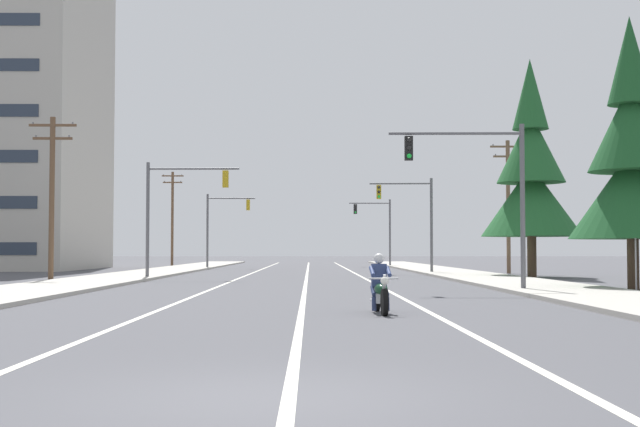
{
  "coord_description": "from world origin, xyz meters",
  "views": [
    {
      "loc": [
        0.5,
        -8.88,
        1.54
      ],
      "look_at": [
        0.88,
        24.99,
        3.0
      ],
      "focal_mm": 47.62,
      "sensor_mm": 36.0,
      "label": 1
    }
  ],
  "objects_px": {
    "traffic_signal_far_right": "(378,223)",
    "conifer_tree_right_verge_near": "(632,164)",
    "motorcycle_with_rider": "(380,289)",
    "conifer_tree_right_verge_far": "(531,177)",
    "utility_pole_left_near": "(52,192)",
    "traffic_signal_near_right": "(484,180)",
    "utility_pole_left_far": "(172,215)",
    "utility_pole_right_far": "(508,201)",
    "traffic_signal_near_left": "(174,202)",
    "traffic_signal_mid_left": "(221,220)",
    "traffic_signal_mid_right": "(414,211)",
    "street_sign": "(636,251)"
  },
  "relations": [
    {
      "from": "traffic_signal_far_right",
      "to": "conifer_tree_right_verge_near",
      "type": "bearing_deg",
      "value": -82.44
    },
    {
      "from": "motorcycle_with_rider",
      "to": "conifer_tree_right_verge_far",
      "type": "bearing_deg",
      "value": 68.22
    },
    {
      "from": "utility_pole_left_near",
      "to": "traffic_signal_near_right",
      "type": "bearing_deg",
      "value": -28.52
    },
    {
      "from": "conifer_tree_right_verge_far",
      "to": "utility_pole_left_far",
      "type": "bearing_deg",
      "value": 125.75
    },
    {
      "from": "utility_pole_left_near",
      "to": "utility_pole_right_far",
      "type": "height_order",
      "value": "utility_pole_right_far"
    },
    {
      "from": "traffic_signal_near_left",
      "to": "conifer_tree_right_verge_far",
      "type": "relative_size",
      "value": 0.5
    },
    {
      "from": "traffic_signal_near_right",
      "to": "traffic_signal_mid_left",
      "type": "xyz_separation_m",
      "value": [
        -13.84,
        39.5,
        -0.06
      ]
    },
    {
      "from": "utility_pole_right_far",
      "to": "utility_pole_left_near",
      "type": "bearing_deg",
      "value": -151.62
    },
    {
      "from": "traffic_signal_near_left",
      "to": "traffic_signal_mid_right",
      "type": "xyz_separation_m",
      "value": [
        13.93,
        9.81,
        -0.06
      ]
    },
    {
      "from": "motorcycle_with_rider",
      "to": "traffic_signal_far_right",
      "type": "relative_size",
      "value": 0.35
    },
    {
      "from": "traffic_signal_far_right",
      "to": "conifer_tree_right_verge_near",
      "type": "height_order",
      "value": "conifer_tree_right_verge_near"
    },
    {
      "from": "traffic_signal_mid_right",
      "to": "street_sign",
      "type": "bearing_deg",
      "value": -78.38
    },
    {
      "from": "utility_pole_right_far",
      "to": "conifer_tree_right_verge_far",
      "type": "xyz_separation_m",
      "value": [
        -0.49,
        -7.67,
        0.97
      ]
    },
    {
      "from": "motorcycle_with_rider",
      "to": "utility_pole_right_far",
      "type": "relative_size",
      "value": 0.25
    },
    {
      "from": "traffic_signal_near_left",
      "to": "traffic_signal_mid_left",
      "type": "relative_size",
      "value": 1.0
    },
    {
      "from": "traffic_signal_near_left",
      "to": "utility_pole_right_far",
      "type": "xyz_separation_m",
      "value": [
        20.19,
        10.31,
        0.62
      ]
    },
    {
      "from": "traffic_signal_far_right",
      "to": "utility_pole_right_far",
      "type": "height_order",
      "value": "utility_pole_right_far"
    },
    {
      "from": "traffic_signal_near_left",
      "to": "conifer_tree_right_verge_near",
      "type": "bearing_deg",
      "value": -33.02
    },
    {
      "from": "traffic_signal_near_right",
      "to": "conifer_tree_right_verge_near",
      "type": "bearing_deg",
      "value": 10.94
    },
    {
      "from": "traffic_signal_mid_right",
      "to": "motorcycle_with_rider",
      "type": "bearing_deg",
      "value": -98.34
    },
    {
      "from": "conifer_tree_right_verge_far",
      "to": "traffic_signal_near_right",
      "type": "bearing_deg",
      "value": -110.23
    },
    {
      "from": "motorcycle_with_rider",
      "to": "traffic_signal_mid_right",
      "type": "bearing_deg",
      "value": 81.66
    },
    {
      "from": "traffic_signal_mid_left",
      "to": "utility_pole_right_far",
      "type": "height_order",
      "value": "utility_pole_right_far"
    },
    {
      "from": "traffic_signal_near_left",
      "to": "motorcycle_with_rider",
      "type": "bearing_deg",
      "value": -69.85
    },
    {
      "from": "traffic_signal_mid_right",
      "to": "conifer_tree_right_verge_near",
      "type": "bearing_deg",
      "value": -75.97
    },
    {
      "from": "street_sign",
      "to": "utility_pole_left_near",
      "type": "bearing_deg",
      "value": 155.58
    },
    {
      "from": "traffic_signal_mid_left",
      "to": "utility_pole_left_near",
      "type": "distance_m",
      "value": 29.62
    },
    {
      "from": "motorcycle_with_rider",
      "to": "street_sign",
      "type": "bearing_deg",
      "value": 44.2
    },
    {
      "from": "traffic_signal_mid_left",
      "to": "traffic_signal_near_left",
      "type": "bearing_deg",
      "value": -89.5
    },
    {
      "from": "traffic_signal_far_right",
      "to": "conifer_tree_right_verge_near",
      "type": "xyz_separation_m",
      "value": [
        6.06,
        -45.69,
        0.82
      ]
    },
    {
      "from": "motorcycle_with_rider",
      "to": "traffic_signal_near_left",
      "type": "height_order",
      "value": "traffic_signal_near_left"
    },
    {
      "from": "utility_pole_left_far",
      "to": "street_sign",
      "type": "relative_size",
      "value": 3.87
    },
    {
      "from": "utility_pole_left_near",
      "to": "conifer_tree_right_verge_far",
      "type": "relative_size",
      "value": 0.65
    },
    {
      "from": "traffic_signal_near_left",
      "to": "utility_pole_left_near",
      "type": "bearing_deg",
      "value": -147.0
    },
    {
      "from": "motorcycle_with_rider",
      "to": "conifer_tree_right_verge_near",
      "type": "distance_m",
      "value": 16.31
    },
    {
      "from": "utility_pole_left_near",
      "to": "conifer_tree_right_verge_far",
      "type": "xyz_separation_m",
      "value": [
        25.11,
        6.16,
        1.31
      ]
    },
    {
      "from": "traffic_signal_mid_left",
      "to": "utility_pole_left_far",
      "type": "height_order",
      "value": "utility_pole_left_far"
    },
    {
      "from": "traffic_signal_near_right",
      "to": "utility_pole_left_far",
      "type": "distance_m",
      "value": 56.52
    },
    {
      "from": "traffic_signal_near_right",
      "to": "traffic_signal_near_left",
      "type": "relative_size",
      "value": 1.0
    },
    {
      "from": "street_sign",
      "to": "traffic_signal_far_right",
      "type": "bearing_deg",
      "value": 96.54
    },
    {
      "from": "traffic_signal_near_right",
      "to": "traffic_signal_mid_right",
      "type": "xyz_separation_m",
      "value": [
        0.31,
        23.66,
        -0.06
      ]
    },
    {
      "from": "conifer_tree_right_verge_near",
      "to": "street_sign",
      "type": "relative_size",
      "value": 4.41
    },
    {
      "from": "motorcycle_with_rider",
      "to": "traffic_signal_near_left",
      "type": "xyz_separation_m",
      "value": [
        -8.92,
        24.32,
        3.52
      ]
    },
    {
      "from": "motorcycle_with_rider",
      "to": "traffic_signal_mid_left",
      "type": "relative_size",
      "value": 0.35
    },
    {
      "from": "traffic_signal_far_right",
      "to": "utility_pole_right_far",
      "type": "xyz_separation_m",
      "value": [
        6.69,
        -22.67,
        0.69
      ]
    },
    {
      "from": "traffic_signal_mid_right",
      "to": "utility_pole_right_far",
      "type": "xyz_separation_m",
      "value": [
        6.26,
        0.51,
        0.68
      ]
    },
    {
      "from": "traffic_signal_far_right",
      "to": "motorcycle_with_rider",
      "type": "bearing_deg",
      "value": -94.56
    },
    {
      "from": "traffic_signal_mid_left",
      "to": "traffic_signal_far_right",
      "type": "xyz_separation_m",
      "value": [
        13.72,
        7.33,
        -0.01
      ]
    },
    {
      "from": "utility_pole_left_far",
      "to": "conifer_tree_right_verge_far",
      "type": "xyz_separation_m",
      "value": [
        26.15,
        -36.33,
        0.7
      ]
    },
    {
      "from": "traffic_signal_near_left",
      "to": "traffic_signal_mid_left",
      "type": "height_order",
      "value": "same"
    }
  ]
}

